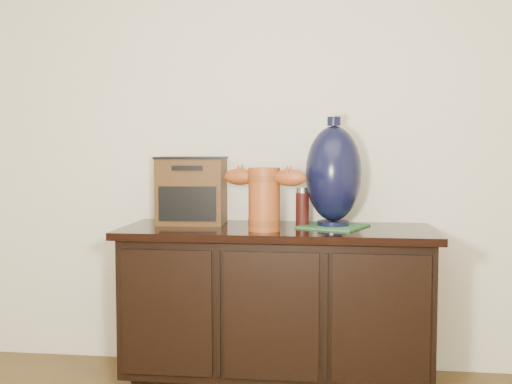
# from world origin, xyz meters

# --- Properties ---
(sideboard) EXTENTS (1.46, 0.56, 0.75)m
(sideboard) POSITION_xyz_m (0.00, 2.23, 0.39)
(sideboard) COLOR black
(sideboard) RESTS_ON ground
(terracotta_vessel) EXTENTS (0.40, 0.19, 0.28)m
(terracotta_vessel) POSITION_xyz_m (-0.05, 2.11, 0.92)
(terracotta_vessel) COLOR #94441B
(terracotta_vessel) RESTS_ON sideboard
(tv_radio) EXTENTS (0.34, 0.28, 0.33)m
(tv_radio) POSITION_xyz_m (-0.43, 2.34, 0.92)
(tv_radio) COLOR #422910
(tv_radio) RESTS_ON sideboard
(green_mat) EXTENTS (0.36, 0.36, 0.01)m
(green_mat) POSITION_xyz_m (0.26, 2.28, 0.76)
(green_mat) COLOR #2D6535
(green_mat) RESTS_ON sideboard
(lamp_base) EXTENTS (0.35, 0.35, 0.51)m
(lamp_base) POSITION_xyz_m (0.26, 2.28, 1.01)
(lamp_base) COLOR black
(lamp_base) RESTS_ON green_mat
(spray_can) EXTENTS (0.06, 0.06, 0.19)m
(spray_can) POSITION_xyz_m (0.12, 2.30, 0.85)
(spray_can) COLOR #57130E
(spray_can) RESTS_ON sideboard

